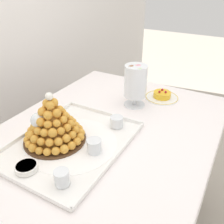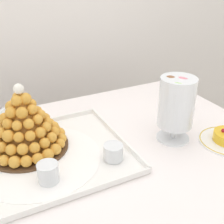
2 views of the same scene
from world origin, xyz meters
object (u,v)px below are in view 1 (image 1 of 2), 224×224
at_px(dessert_cup_mid_left, 94,146).
at_px(dessert_cup_centre, 117,122).
at_px(macaron_goblet, 136,82).
at_px(fruit_tart_plate, 162,96).
at_px(croquembouche, 53,123).
at_px(creme_brulee_ramekin, 26,167).
at_px(wine_glass, 39,122).
at_px(dessert_cup_left, 62,178).
at_px(serving_tray, 72,143).

bearing_deg(dessert_cup_mid_left, dessert_cup_centre, 2.73).
bearing_deg(macaron_goblet, fruit_tart_plate, -33.95).
height_order(croquembouche, dessert_cup_mid_left, croquembouche).
xyz_separation_m(croquembouche, creme_brulee_ramekin, (-0.20, -0.03, -0.08)).
bearing_deg(fruit_tart_plate, wine_glass, 155.56).
bearing_deg(dessert_cup_left, serving_tray, 29.91).
xyz_separation_m(dessert_cup_mid_left, macaron_goblet, (0.47, 0.03, 0.11)).
xyz_separation_m(dessert_cup_left, dessert_cup_mid_left, (0.21, -0.00, 0.00)).
relative_size(creme_brulee_ramekin, fruit_tart_plate, 0.43).
bearing_deg(fruit_tart_plate, croquembouche, 157.20).
relative_size(croquembouche, creme_brulee_ramekin, 3.21).
height_order(dessert_cup_left, creme_brulee_ramekin, dessert_cup_left).
bearing_deg(croquembouche, dessert_cup_centre, -38.68).
bearing_deg(dessert_cup_left, croquembouche, 45.99).
height_order(serving_tray, wine_glass, wine_glass).
distance_m(croquembouche, wine_glass, 0.06).
bearing_deg(dessert_cup_centre, macaron_goblet, 4.92).
height_order(dessert_cup_mid_left, macaron_goblet, macaron_goblet).
height_order(serving_tray, macaron_goblet, macaron_goblet).
bearing_deg(fruit_tart_plate, creme_brulee_ramekin, 164.09).
xyz_separation_m(croquembouche, wine_glass, (-0.04, 0.04, 0.02)).
distance_m(croquembouche, dessert_cup_centre, 0.31).
xyz_separation_m(croquembouche, dessert_cup_left, (-0.19, -0.20, -0.06)).
relative_size(fruit_tart_plate, wine_glass, 1.30).
xyz_separation_m(serving_tray, macaron_goblet, (0.47, -0.09, 0.14)).
xyz_separation_m(macaron_goblet, fruit_tart_plate, (0.16, -0.11, -0.13)).
bearing_deg(croquembouche, fruit_tart_plate, -22.80).
bearing_deg(wine_glass, serving_tray, -63.20).
distance_m(dessert_cup_mid_left, wine_glass, 0.26).
xyz_separation_m(macaron_goblet, wine_glass, (-0.53, 0.21, -0.03)).
bearing_deg(wine_glass, macaron_goblet, -21.22).
bearing_deg(dessert_cup_left, macaron_goblet, 2.59).
distance_m(serving_tray, wine_glass, 0.17).
bearing_deg(creme_brulee_ramekin, macaron_goblet, -11.02).
distance_m(dessert_cup_centre, macaron_goblet, 0.28).
distance_m(serving_tray, dessert_cup_mid_left, 0.12).
bearing_deg(wine_glass, dessert_cup_centre, -39.71).
relative_size(croquembouche, dessert_cup_centre, 4.33).
bearing_deg(serving_tray, dessert_cup_left, -150.09).
distance_m(creme_brulee_ramekin, macaron_goblet, 0.71).
relative_size(dessert_cup_mid_left, wine_glass, 0.40).
bearing_deg(serving_tray, macaron_goblet, -10.70).
relative_size(dessert_cup_left, fruit_tart_plate, 0.29).
relative_size(croquembouche, fruit_tart_plate, 1.38).
xyz_separation_m(dessert_cup_centre, macaron_goblet, (0.26, 0.02, 0.11)).
relative_size(serving_tray, creme_brulee_ramekin, 6.76).
bearing_deg(wine_glass, creme_brulee_ramekin, -156.00).
height_order(dessert_cup_mid_left, creme_brulee_ramekin, dessert_cup_mid_left).
distance_m(croquembouche, dessert_cup_mid_left, 0.21).
bearing_deg(dessert_cup_centre, wine_glass, 140.29).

